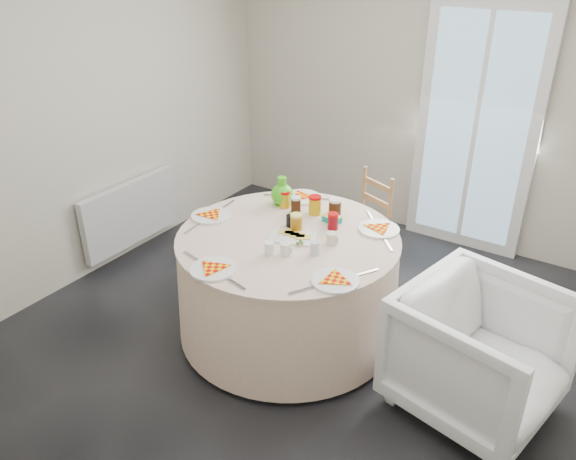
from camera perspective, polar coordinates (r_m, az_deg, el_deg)
The scene contains 14 objects.
floor at distance 3.98m, azimuth 2.38°, elevation -11.06°, with size 4.00×4.00×0.00m, color black.
wall_back at distance 5.08m, azimuth 14.77°, elevation 13.26°, with size 4.00×0.02×2.60m, color #BCB5A3.
wall_left at distance 4.62m, azimuth -19.48°, elevation 11.22°, with size 0.02×4.00×2.60m, color #BCB5A3.
glass_door at distance 4.99m, azimuth 18.58°, elevation 9.49°, with size 1.00×0.08×2.10m, color silver.
radiator at distance 5.00m, azimuth -15.67°, elevation 1.67°, with size 0.07×1.00×0.55m, color silver.
table at distance 3.84m, azimuth 0.00°, elevation -5.62°, with size 1.50×1.50×0.76m, color beige.
wooden_chair at distance 4.59m, azimuth 7.49°, elevation 1.36°, with size 0.37×0.35×0.83m, color tan, non-canonical shape.
armchair at distance 3.44m, azimuth 18.94°, elevation -11.69°, with size 0.83×0.78×0.85m, color white.
place_settings at distance 3.64m, azimuth 0.00°, elevation -0.42°, with size 1.49×1.49×0.03m, color white, non-canonical shape.
jar_cluster at distance 3.87m, azimuth 1.90°, elevation 2.17°, with size 0.52×0.26×0.15m, color #AB6F23, non-canonical shape.
butter_tub at distance 3.83m, azimuth 4.48°, elevation 1.21°, with size 0.12×0.09×0.05m, color #059088.
green_pitcher at distance 4.04m, azimuth -0.61°, elevation 4.07°, with size 0.16×0.16×0.21m, color #3CBE17, non-canonical shape.
cheese_platter at distance 3.62m, azimuth 0.50°, elevation -0.58°, with size 0.30×0.19×0.04m, color white, non-canonical shape.
mugs_glasses at distance 3.58m, azimuth 1.68°, elevation -0.26°, with size 0.51×0.51×0.09m, color gray, non-canonical shape.
Camera 1 is at (1.57, -2.68, 2.48)m, focal length 35.00 mm.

